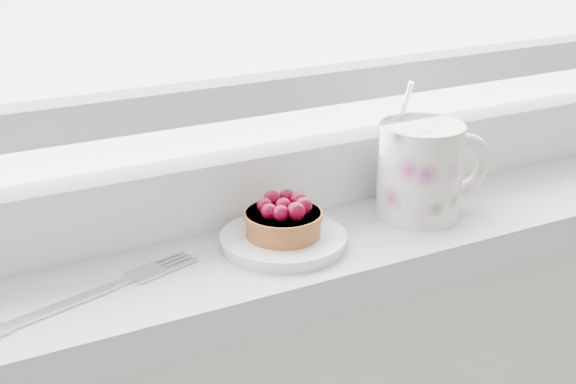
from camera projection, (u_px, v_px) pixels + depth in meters
saucer at (283, 240)px, 0.78m from camera, size 0.12×0.12×0.01m
raspberry_tart at (284, 218)px, 0.77m from camera, size 0.08×0.08×0.04m
floral_mug at (423, 168)px, 0.84m from camera, size 0.13×0.10×0.14m
fork at (95, 293)px, 0.69m from camera, size 0.20×0.08×0.00m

